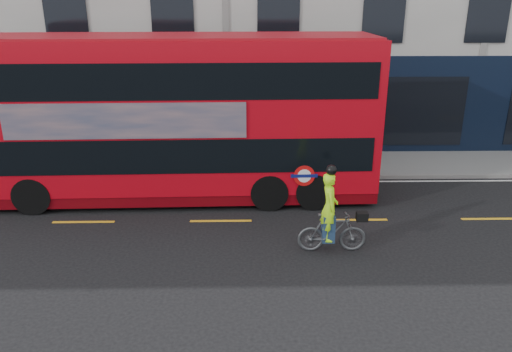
{
  "coord_description": "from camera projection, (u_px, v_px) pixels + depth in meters",
  "views": [
    {
      "loc": [
        0.79,
        -11.79,
        6.2
      ],
      "look_at": [
        1.03,
        1.35,
        1.45
      ],
      "focal_mm": 35.0,
      "sensor_mm": 36.0,
      "label": 1
    }
  ],
  "objects": [
    {
      "name": "ground",
      "position": [
        218.0,
        245.0,
        13.18
      ],
      "size": [
        120.0,
        120.0,
        0.0
      ],
      "primitive_type": "plane",
      "color": "black",
      "rests_on": "ground"
    },
    {
      "name": "pavement",
      "position": [
        227.0,
        165.0,
        19.27
      ],
      "size": [
        60.0,
        3.0,
        0.12
      ],
      "primitive_type": "cube",
      "color": "slate",
      "rests_on": "ground"
    },
    {
      "name": "kerb",
      "position": [
        225.0,
        178.0,
        17.86
      ],
      "size": [
        60.0,
        0.12,
        0.13
      ],
      "primitive_type": "cube",
      "color": "slate",
      "rests_on": "ground"
    },
    {
      "name": "road_edge_line",
      "position": [
        225.0,
        182.0,
        17.6
      ],
      "size": [
        58.0,
        0.1,
        0.01
      ],
      "primitive_type": "cube",
      "color": "silver",
      "rests_on": "ground"
    },
    {
      "name": "lane_dashes",
      "position": [
        221.0,
        221.0,
        14.59
      ],
      "size": [
        58.0,
        0.12,
        0.01
      ],
      "primitive_type": null,
      "color": "gold",
      "rests_on": "ground"
    },
    {
      "name": "bus",
      "position": [
        174.0,
        117.0,
        15.6
      ],
      "size": [
        12.76,
        3.18,
        5.12
      ],
      "rotation": [
        0.0,
        0.0,
        0.02
      ],
      "color": "#B70713",
      "rests_on": "ground"
    },
    {
      "name": "cyclist",
      "position": [
        331.0,
        223.0,
        12.61
      ],
      "size": [
        1.76,
        0.65,
        2.34
      ],
      "rotation": [
        0.0,
        0.0,
        -0.0
      ],
      "color": "#4C4E51",
      "rests_on": "ground"
    }
  ]
}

